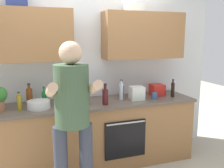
{
  "coord_description": "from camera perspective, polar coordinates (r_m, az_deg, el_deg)",
  "views": [
    {
      "loc": [
        -0.79,
        -3.08,
        1.74
      ],
      "look_at": [
        0.24,
        -0.1,
        1.15
      ],
      "focal_mm": 39.4,
      "sensor_mm": 36.0,
      "label": 1
    }
  ],
  "objects": [
    {
      "name": "bottle_oil",
      "position": [
        3.1,
        -20.7,
        -3.99
      ],
      "size": [
        0.06,
        0.06,
        0.22
      ],
      "color": "olive",
      "rests_on": "counter"
    },
    {
      "name": "cup_tea",
      "position": [
        3.48,
        9.84,
        -2.73
      ],
      "size": [
        0.08,
        0.08,
        0.09
      ],
      "primitive_type": "cylinder",
      "color": "#33598C",
      "rests_on": "counter"
    },
    {
      "name": "bottle_syrup",
      "position": [
        3.32,
        -10.87,
        -1.93
      ],
      "size": [
        0.07,
        0.07,
        0.31
      ],
      "color": "#8C4C14",
      "rests_on": "counter"
    },
    {
      "name": "person_standing",
      "position": [
        2.47,
        -9.19,
        -6.62
      ],
      "size": [
        0.49,
        0.45,
        1.71
      ],
      "color": "#383D4C",
      "rests_on": "ground"
    },
    {
      "name": "bottle_water",
      "position": [
        3.37,
        2.16,
        -1.67
      ],
      "size": [
        0.05,
        0.05,
        0.28
      ],
      "color": "silver",
      "rests_on": "counter"
    },
    {
      "name": "back_wall_unit",
      "position": [
        3.45,
        -5.87,
        6.53
      ],
      "size": [
        4.0,
        0.38,
        2.5
      ],
      "color": "silver",
      "rests_on": "ground"
    },
    {
      "name": "bottle_soy",
      "position": [
        3.66,
        13.92,
        -1.22
      ],
      "size": [
        0.05,
        0.05,
        0.26
      ],
      "color": "black",
      "rests_on": "counter"
    },
    {
      "name": "bottle_hotsauce",
      "position": [
        3.58,
        2.23,
        -1.51
      ],
      "size": [
        0.07,
        0.07,
        0.24
      ],
      "color": "red",
      "rests_on": "counter"
    },
    {
      "name": "grocery_bag_crisps",
      "position": [
        3.72,
        10.4,
        -1.33
      ],
      "size": [
        0.2,
        0.2,
        0.17
      ],
      "primitive_type": "cube",
      "rotation": [
        0.0,
        0.0,
        -0.04
      ],
      "color": "red",
      "rests_on": "counter"
    },
    {
      "name": "bottle_wine",
      "position": [
        3.14,
        -1.58,
        -2.85
      ],
      "size": [
        0.07,
        0.07,
        0.27
      ],
      "color": "#471419",
      "rests_on": "counter"
    },
    {
      "name": "knife_block",
      "position": [
        3.14,
        -6.36,
        -2.63
      ],
      "size": [
        0.1,
        0.14,
        0.31
      ],
      "color": "brown",
      "rests_on": "counter"
    },
    {
      "name": "ground_plane",
      "position": [
        3.62,
        -4.33,
        -18.13
      ],
      "size": [
        12.0,
        12.0,
        0.0
      ],
      "primitive_type": "plane",
      "color": "#B2A893"
    },
    {
      "name": "grocery_bag_produce",
      "position": [
        3.41,
        5.77,
        -2.12
      ],
      "size": [
        0.2,
        0.17,
        0.18
      ],
      "primitive_type": "cube",
      "rotation": [
        0.0,
        0.0,
        -0.05
      ],
      "color": "silver",
      "rests_on": "counter"
    },
    {
      "name": "bottle_vinegar",
      "position": [
        3.32,
        -18.62,
        -2.67
      ],
      "size": [
        0.08,
        0.08,
        0.27
      ],
      "color": "brown",
      "rests_on": "counter"
    },
    {
      "name": "counter",
      "position": [
        3.43,
        -4.4,
        -11.5
      ],
      "size": [
        2.84,
        0.67,
        0.9
      ],
      "color": "olive",
      "rests_on": "ground"
    },
    {
      "name": "mixing_bowl",
      "position": [
        3.11,
        -16.65,
        -4.61
      ],
      "size": [
        0.27,
        0.27,
        0.1
      ],
      "primitive_type": "cylinder",
      "color": "silver",
      "rests_on": "counter"
    },
    {
      "name": "bottle_soda",
      "position": [
        3.35,
        -15.48,
        -2.86
      ],
      "size": [
        0.06,
        0.06,
        0.22
      ],
      "color": "#198C33",
      "rests_on": "counter"
    }
  ]
}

